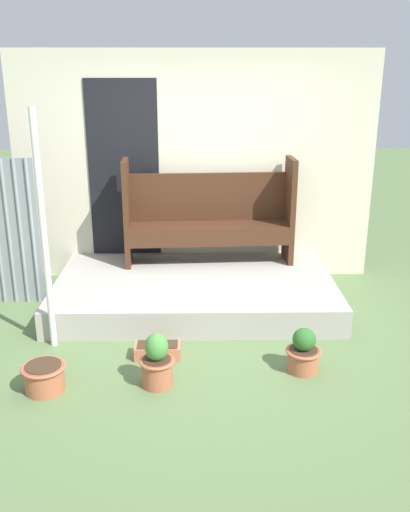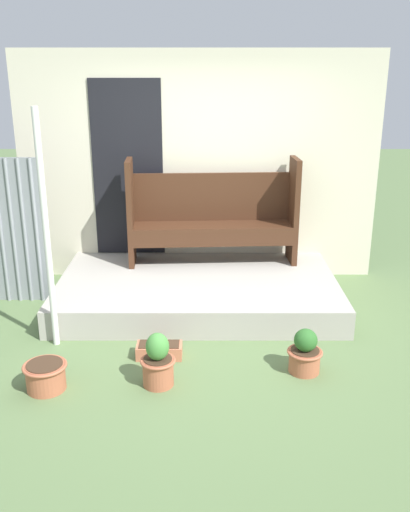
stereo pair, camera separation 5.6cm
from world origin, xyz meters
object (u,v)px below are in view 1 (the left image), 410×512
object	(u,v)px
flower_pot_left	(44,376)
flower_pot_middle	(157,363)
flower_pot_right	(303,353)
support_post	(44,234)
bench	(209,212)
planter_box_rect	(158,351)

from	to	relation	value
flower_pot_left	flower_pot_middle	distance (m)	0.89
flower_pot_left	flower_pot_right	xyz separation A→B (m)	(2.09, 0.27, 0.05)
support_post	flower_pot_right	world-z (taller)	support_post
bench	flower_pot_left	bearing A→B (deg)	-123.67
flower_pot_left	planter_box_rect	distance (m)	1.00
flower_pot_right	planter_box_rect	xyz separation A→B (m)	(-1.23, 0.25, -0.11)
flower_pot_right	planter_box_rect	world-z (taller)	flower_pot_right
support_post	planter_box_rect	distance (m)	1.41
support_post	flower_pot_right	xyz separation A→B (m)	(2.20, -0.49, -0.89)
support_post	flower_pot_middle	distance (m)	1.49
support_post	planter_box_rect	xyz separation A→B (m)	(0.97, -0.24, -1.00)
flower_pot_middle	bench	bearing A→B (deg)	78.23
support_post	planter_box_rect	size ratio (longest dim) A/B	5.33
flower_pot_left	planter_box_rect	bearing A→B (deg)	31.01
support_post	flower_pot_left	bearing A→B (deg)	-81.85
support_post	planter_box_rect	bearing A→B (deg)	-14.20
flower_pot_left	flower_pot_right	world-z (taller)	flower_pot_right
bench	flower_pot_right	world-z (taller)	bench
flower_pot_middle	planter_box_rect	bearing A→B (deg)	93.34
flower_pot_left	flower_pot_right	distance (m)	2.11
flower_pot_middle	flower_pot_right	size ratio (longest dim) A/B	1.17
support_post	flower_pot_left	distance (m)	1.21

